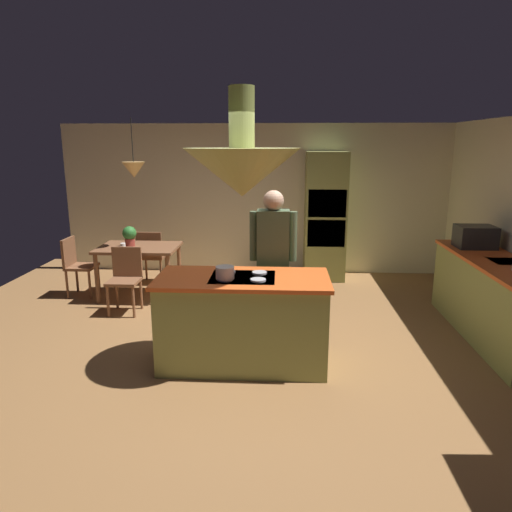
{
  "coord_description": "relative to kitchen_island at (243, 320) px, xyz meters",
  "views": [
    {
      "loc": [
        0.37,
        -4.64,
        2.22
      ],
      "look_at": [
        0.1,
        0.4,
        1.0
      ],
      "focal_mm": 32.77,
      "sensor_mm": 36.0,
      "label": 1
    }
  ],
  "objects": [
    {
      "name": "chair_by_back_wall",
      "position": [
        -1.7,
        2.73,
        0.04
      ],
      "size": [
        0.4,
        0.4,
        0.87
      ],
      "rotation": [
        0.0,
        0.0,
        3.14
      ],
      "color": "brown",
      "rests_on": "ground"
    },
    {
      "name": "range_hood",
      "position": [
        0.0,
        -0.0,
        1.51
      ],
      "size": [
        1.1,
        1.1,
        1.0
      ],
      "color": "#8C934C"
    },
    {
      "name": "microwave_on_counter",
      "position": [
        2.84,
        1.51,
        0.6
      ],
      "size": [
        0.46,
        0.36,
        0.28
      ],
      "primitive_type": "cube",
      "color": "#232326",
      "rests_on": "counter_run_right"
    },
    {
      "name": "counter_run_right",
      "position": [
        2.84,
        0.8,
        0.0
      ],
      "size": [
        0.73,
        2.41,
        0.93
      ],
      "color": "#8C934C",
      "rests_on": "ground"
    },
    {
      "name": "potted_plant_on_table",
      "position": [
        -1.81,
        2.08,
        0.46
      ],
      "size": [
        0.2,
        0.2,
        0.3
      ],
      "color": "#99382D",
      "rests_on": "dining_table"
    },
    {
      "name": "kitchen_island",
      "position": [
        0.0,
        0.0,
        0.0
      ],
      "size": [
        1.72,
        0.82,
        0.95
      ],
      "color": "#8C934C",
      "rests_on": "ground"
    },
    {
      "name": "chair_at_corner",
      "position": [
        -2.65,
        2.1,
        0.04
      ],
      "size": [
        0.4,
        0.4,
        0.87
      ],
      "rotation": [
        0.0,
        0.0,
        1.57
      ],
      "color": "brown",
      "rests_on": "ground"
    },
    {
      "name": "dining_table",
      "position": [
        -1.7,
        2.1,
        0.19
      ],
      "size": [
        1.14,
        0.83,
        0.76
      ],
      "color": "brown",
      "rests_on": "ground"
    },
    {
      "name": "cup_on_table",
      "position": [
        -1.86,
        1.89,
        0.34
      ],
      "size": [
        0.07,
        0.07,
        0.09
      ],
      "primitive_type": "cylinder",
      "color": "white",
      "rests_on": "dining_table"
    },
    {
      "name": "wall_back",
      "position": [
        0.0,
        3.65,
        0.81
      ],
      "size": [
        6.8,
        0.1,
        2.55
      ],
      "primitive_type": "cube",
      "color": "beige",
      "rests_on": "ground"
    },
    {
      "name": "person_at_island",
      "position": [
        0.29,
        0.68,
        0.53
      ],
      "size": [
        0.53,
        0.23,
        1.72
      ],
      "color": "tan",
      "rests_on": "ground"
    },
    {
      "name": "ground",
      "position": [
        0.0,
        0.2,
        -0.47
      ],
      "size": [
        8.16,
        8.16,
        0.0
      ],
      "primitive_type": "plane",
      "color": "olive"
    },
    {
      "name": "chair_facing_island",
      "position": [
        -1.7,
        1.47,
        0.04
      ],
      "size": [
        0.4,
        0.4,
        0.87
      ],
      "color": "brown",
      "rests_on": "ground"
    },
    {
      "name": "cooking_pot_on_cooktop",
      "position": [
        -0.16,
        -0.13,
        0.54
      ],
      "size": [
        0.18,
        0.18,
        0.12
      ],
      "primitive_type": "cylinder",
      "color": "#B2B2B7",
      "rests_on": "kitchen_island"
    },
    {
      "name": "oven_tower",
      "position": [
        1.1,
        3.24,
        0.58
      ],
      "size": [
        0.66,
        0.62,
        2.1
      ],
      "color": "#8C934C",
      "rests_on": "ground"
    },
    {
      "name": "pendant_light_over_table",
      "position": [
        -1.7,
        2.1,
        1.39
      ],
      "size": [
        0.32,
        0.32,
        0.82
      ],
      "color": "#E0B266"
    }
  ]
}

